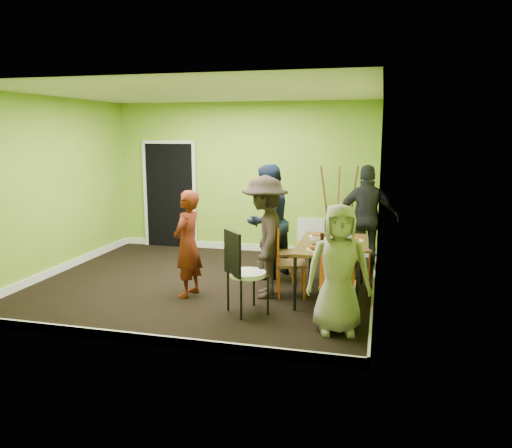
{
  "coord_description": "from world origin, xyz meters",
  "views": [
    {
      "loc": [
        2.53,
        -6.83,
        2.25
      ],
      "look_at": [
        0.81,
        0.0,
        0.95
      ],
      "focal_mm": 35.0,
      "sensor_mm": 36.0,
      "label": 1
    }
  ],
  "objects_px": {
    "thermos": "(329,235)",
    "person_standing": "(188,244)",
    "blue_bottle": "(350,244)",
    "easel": "(338,213)",
    "chair_back_end": "(354,233)",
    "person_left_far": "(267,222)",
    "chair_left_near": "(285,257)",
    "person_back_end": "(367,219)",
    "person_front_end": "(339,269)",
    "person_left_near": "(265,237)",
    "chair_left_far": "(277,247)",
    "orange_bottle": "(325,236)",
    "chair_bentwood": "(242,268)",
    "dining_table": "(332,247)",
    "chair_front_end": "(337,279)"
  },
  "relations": [
    {
      "from": "orange_bottle",
      "to": "person_left_far",
      "type": "relative_size",
      "value": 0.05
    },
    {
      "from": "thermos",
      "to": "person_front_end",
      "type": "bearing_deg",
      "value": -79.39
    },
    {
      "from": "person_left_far",
      "to": "person_back_end",
      "type": "xyz_separation_m",
      "value": [
        1.49,
        0.73,
        -0.01
      ]
    },
    {
      "from": "chair_left_near",
      "to": "easel",
      "type": "distance_m",
      "value": 2.35
    },
    {
      "from": "dining_table",
      "to": "person_standing",
      "type": "height_order",
      "value": "person_standing"
    },
    {
      "from": "person_standing",
      "to": "chair_left_far",
      "type": "bearing_deg",
      "value": 140.76
    },
    {
      "from": "chair_back_end",
      "to": "person_left_far",
      "type": "relative_size",
      "value": 0.53
    },
    {
      "from": "blue_bottle",
      "to": "chair_left_near",
      "type": "bearing_deg",
      "value": 163.97
    },
    {
      "from": "person_left_far",
      "to": "person_left_near",
      "type": "xyz_separation_m",
      "value": [
        0.18,
        -0.93,
        -0.05
      ]
    },
    {
      "from": "chair_left_near",
      "to": "dining_table",
      "type": "bearing_deg",
      "value": 88.21
    },
    {
      "from": "person_front_end",
      "to": "orange_bottle",
      "type": "bearing_deg",
      "value": 90.62
    },
    {
      "from": "chair_back_end",
      "to": "person_back_end",
      "type": "xyz_separation_m",
      "value": [
        0.19,
        0.14,
        0.21
      ]
    },
    {
      "from": "orange_bottle",
      "to": "person_standing",
      "type": "xyz_separation_m",
      "value": [
        -1.79,
        -0.73,
        -0.06
      ]
    },
    {
      "from": "chair_back_end",
      "to": "dining_table",
      "type": "bearing_deg",
      "value": 57.3
    },
    {
      "from": "thermos",
      "to": "person_left_near",
      "type": "distance_m",
      "value": 0.9
    },
    {
      "from": "dining_table",
      "to": "person_left_near",
      "type": "bearing_deg",
      "value": -165.44
    },
    {
      "from": "person_front_end",
      "to": "thermos",
      "type": "bearing_deg",
      "value": 88.95
    },
    {
      "from": "blue_bottle",
      "to": "person_back_end",
      "type": "height_order",
      "value": "person_back_end"
    },
    {
      "from": "chair_left_near",
      "to": "person_back_end",
      "type": "relative_size",
      "value": 0.57
    },
    {
      "from": "thermos",
      "to": "person_back_end",
      "type": "xyz_separation_m",
      "value": [
        0.48,
        1.33,
        0.02
      ]
    },
    {
      "from": "chair_front_end",
      "to": "orange_bottle",
      "type": "bearing_deg",
      "value": 102.9
    },
    {
      "from": "dining_table",
      "to": "person_standing",
      "type": "relative_size",
      "value": 1.01
    },
    {
      "from": "thermos",
      "to": "person_standing",
      "type": "relative_size",
      "value": 0.13
    },
    {
      "from": "chair_left_far",
      "to": "person_front_end",
      "type": "relative_size",
      "value": 0.64
    },
    {
      "from": "chair_bentwood",
      "to": "easel",
      "type": "bearing_deg",
      "value": 121.31
    },
    {
      "from": "chair_back_end",
      "to": "person_left_near",
      "type": "bearing_deg",
      "value": 30.92
    },
    {
      "from": "chair_left_near",
      "to": "person_standing",
      "type": "distance_m",
      "value": 1.36
    },
    {
      "from": "person_back_end",
      "to": "person_front_end",
      "type": "bearing_deg",
      "value": 80.63
    },
    {
      "from": "dining_table",
      "to": "blue_bottle",
      "type": "height_order",
      "value": "blue_bottle"
    },
    {
      "from": "chair_bentwood",
      "to": "person_left_far",
      "type": "bearing_deg",
      "value": 139.9
    },
    {
      "from": "easel",
      "to": "person_standing",
      "type": "distance_m",
      "value": 3.18
    },
    {
      "from": "blue_bottle",
      "to": "person_standing",
      "type": "xyz_separation_m",
      "value": [
        -2.19,
        -0.08,
        -0.11
      ]
    },
    {
      "from": "blue_bottle",
      "to": "person_left_far",
      "type": "relative_size",
      "value": 0.11
    },
    {
      "from": "chair_left_near",
      "to": "easel",
      "type": "relative_size",
      "value": 0.58
    },
    {
      "from": "chair_bentwood",
      "to": "person_front_end",
      "type": "bearing_deg",
      "value": 33.81
    },
    {
      "from": "easel",
      "to": "thermos",
      "type": "distance_m",
      "value": 2.04
    },
    {
      "from": "person_left_far",
      "to": "blue_bottle",
      "type": "bearing_deg",
      "value": 75.22
    },
    {
      "from": "easel",
      "to": "chair_back_end",
      "type": "bearing_deg",
      "value": -68.75
    },
    {
      "from": "chair_left_far",
      "to": "person_front_end",
      "type": "bearing_deg",
      "value": 18.55
    },
    {
      "from": "chair_bentwood",
      "to": "thermos",
      "type": "bearing_deg",
      "value": 95.7
    },
    {
      "from": "dining_table",
      "to": "person_standing",
      "type": "bearing_deg",
      "value": -166.23
    },
    {
      "from": "person_back_end",
      "to": "chair_left_far",
      "type": "bearing_deg",
      "value": 30.5
    },
    {
      "from": "orange_bottle",
      "to": "person_front_end",
      "type": "bearing_deg",
      "value": -77.72
    },
    {
      "from": "blue_bottle",
      "to": "easel",
      "type": "bearing_deg",
      "value": 98.19
    },
    {
      "from": "orange_bottle",
      "to": "person_left_far",
      "type": "height_order",
      "value": "person_left_far"
    },
    {
      "from": "dining_table",
      "to": "chair_front_end",
      "type": "height_order",
      "value": "chair_front_end"
    },
    {
      "from": "person_front_end",
      "to": "easel",
      "type": "bearing_deg",
      "value": 83.38
    },
    {
      "from": "easel",
      "to": "person_standing",
      "type": "relative_size",
      "value": 1.14
    },
    {
      "from": "chair_left_near",
      "to": "chair_back_end",
      "type": "distance_m",
      "value": 1.66
    },
    {
      "from": "blue_bottle",
      "to": "person_left_near",
      "type": "bearing_deg",
      "value": 172.11
    }
  ]
}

